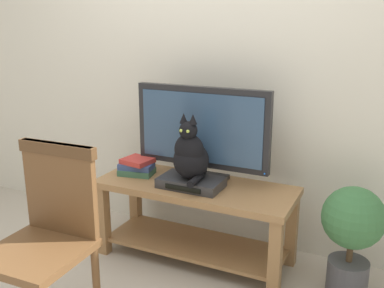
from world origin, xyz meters
The scene contains 8 objects.
back_wall centered at (0.00, 0.93, 1.40)m, with size 7.00×0.12×2.80m, color beige.
tv_stand centered at (0.06, 0.48, 0.36)m, with size 1.30×0.51×0.54m.
tv centered at (0.06, 0.57, 0.87)m, with size 0.92×0.20×0.63m.
media_box centered at (0.06, 0.42, 0.57)m, with size 0.40×0.24×0.06m.
cat centered at (0.06, 0.41, 0.75)m, with size 0.23×0.28×0.43m.
wooden_chair centered at (-0.29, -0.49, 0.58)m, with size 0.46×0.46×0.99m.
book_stack centered at (-0.39, 0.48, 0.59)m, with size 0.25×0.20×0.12m.
potted_plant centered at (1.04, 0.51, 0.40)m, with size 0.36×0.36×0.66m.
Camera 1 is at (1.20, -1.95, 1.56)m, focal length 41.15 mm.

